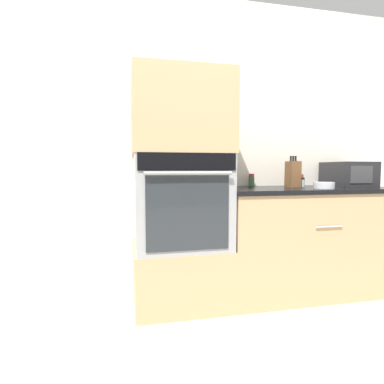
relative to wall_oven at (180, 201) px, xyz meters
name	(u,v)px	position (x,y,z in m)	size (l,w,h in m)	color
ground_plane	(237,316)	(0.36, -0.30, -0.80)	(12.00, 12.00, 0.00)	beige
wall_back	(214,146)	(0.36, 0.33, 0.45)	(8.00, 0.05, 2.50)	silver
oven_cabinet_base	(181,274)	(0.00, 0.00, -0.58)	(0.71, 0.60, 0.45)	tan
wall_oven	(180,201)	(0.00, 0.00, 0.00)	(0.69, 0.64, 0.70)	#9EA0A5
oven_cabinet_upper	(180,115)	(0.00, 0.00, 0.64)	(0.71, 0.60, 0.59)	tan
counter_unit	(304,239)	(1.07, 0.00, -0.36)	(1.44, 0.63, 0.89)	tan
microwave	(348,174)	(1.54, 0.09, 0.19)	(0.35, 0.37, 0.22)	#232326
knife_block	(293,174)	(0.99, 0.07, 0.20)	(0.09, 0.12, 0.26)	brown
bowl	(324,185)	(1.13, -0.14, 0.11)	(0.16, 0.16, 0.05)	silver
condiment_jar_near	(251,180)	(0.68, 0.25, 0.14)	(0.05, 0.05, 0.11)	#427047
condiment_jar_mid	(300,180)	(1.12, 0.18, 0.14)	(0.06, 0.06, 0.11)	#427047
condiment_jar_far	(301,182)	(1.09, 0.10, 0.13)	(0.05, 0.05, 0.08)	silver
condiment_jar_back	(223,182)	(0.42, 0.25, 0.13)	(0.05, 0.05, 0.09)	#427047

